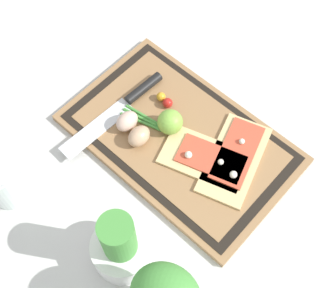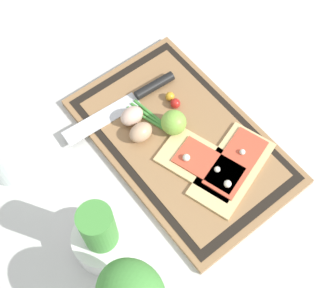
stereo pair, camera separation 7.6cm
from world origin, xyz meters
name	(u,v)px [view 2 (the right image)]	position (x,y,z in m)	size (l,w,h in m)	color
ground_plane	(182,142)	(0.00, 0.00, 0.00)	(6.00, 6.00, 0.00)	silver
cutting_board	(182,140)	(0.00, 0.00, 0.01)	(0.50, 0.31, 0.02)	#997047
pizza_slice_near	(233,167)	(-0.12, -0.04, 0.02)	(0.16, 0.23, 0.02)	#DBBC7F
pizza_slice_far	(203,164)	(-0.08, 0.01, 0.02)	(0.20, 0.15, 0.02)	#DBBC7F
knife	(138,96)	(0.14, 0.01, 0.03)	(0.05, 0.29, 0.02)	silver
egg_brown	(141,132)	(0.06, 0.07, 0.04)	(0.04, 0.05, 0.04)	tan
egg_pink	(132,116)	(0.10, 0.06, 0.04)	(0.04, 0.05, 0.04)	beige
lime	(174,122)	(0.03, 0.00, 0.05)	(0.06, 0.06, 0.06)	#7FB742
cherry_tomato_red	(175,103)	(0.07, -0.04, 0.03)	(0.02, 0.02, 0.02)	red
cherry_tomato_yellow	(170,96)	(0.10, -0.04, 0.03)	(0.02, 0.02, 0.02)	gold
scallion_bunch	(186,143)	(-0.02, 0.00, 0.02)	(0.32, 0.10, 0.01)	#47933D
herb_pot	(102,238)	(-0.09, 0.27, 0.06)	(0.12, 0.12, 0.18)	white
sauce_jar	(3,160)	(0.18, 0.33, 0.05)	(0.08, 0.08, 0.11)	silver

